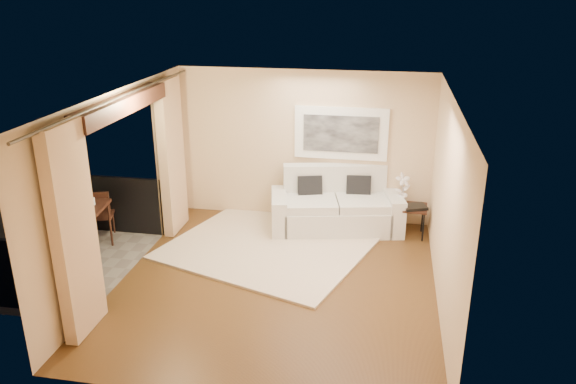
% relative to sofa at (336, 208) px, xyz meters
% --- Properties ---
extents(floor, '(5.00, 5.00, 0.00)m').
position_rel_sofa_xyz_m(floor, '(-0.63, -2.10, -0.38)').
color(floor, '#563819').
rests_on(floor, ground).
extents(room_shell, '(5.00, 6.40, 5.00)m').
position_rel_sofa_xyz_m(room_shell, '(-2.76, -2.10, 2.14)').
color(room_shell, white).
rests_on(room_shell, ground).
extents(balcony, '(1.81, 2.60, 1.17)m').
position_rel_sofa_xyz_m(balcony, '(-3.94, -2.10, -0.20)').
color(balcony, '#605B56').
rests_on(balcony, ground).
extents(curtains, '(0.16, 4.80, 2.64)m').
position_rel_sofa_xyz_m(curtains, '(-2.74, -2.10, 0.96)').
color(curtains, tan).
rests_on(curtains, ground).
extents(artwork, '(1.62, 0.07, 0.92)m').
position_rel_sofa_xyz_m(artwork, '(0.02, 0.36, 1.24)').
color(artwork, white).
rests_on(artwork, room_shell).
extents(rug, '(3.71, 3.46, 0.04)m').
position_rel_sofa_xyz_m(rug, '(-1.00, -1.00, -0.36)').
color(rug, beige).
rests_on(rug, floor).
extents(sofa, '(2.39, 1.40, 1.08)m').
position_rel_sofa_xyz_m(sofa, '(0.00, 0.00, 0.00)').
color(sofa, silver).
rests_on(sofa, floor).
extents(side_table, '(0.52, 0.52, 0.54)m').
position_rel_sofa_xyz_m(side_table, '(1.30, -0.10, 0.10)').
color(side_table, black).
rests_on(side_table, floor).
extents(tray, '(0.46, 0.40, 0.05)m').
position_rel_sofa_xyz_m(tray, '(1.33, -0.18, 0.18)').
color(tray, black).
rests_on(tray, side_table).
extents(orchid, '(0.33, 0.30, 0.52)m').
position_rel_sofa_xyz_m(orchid, '(1.12, 0.05, 0.42)').
color(orchid, white).
rests_on(orchid, side_table).
extents(bistro_table, '(0.76, 0.76, 0.80)m').
position_rel_sofa_xyz_m(bistro_table, '(-3.82, -1.66, 0.33)').
color(bistro_table, black).
rests_on(bistro_table, balcony).
extents(balcony_chair_far, '(0.48, 0.48, 0.87)m').
position_rel_sofa_xyz_m(balcony_chair_far, '(-3.82, -1.18, 0.12)').
color(balcony_chair_far, black).
rests_on(balcony_chair_far, balcony).
extents(balcony_chair_near, '(0.56, 0.57, 1.08)m').
position_rel_sofa_xyz_m(balcony_chair_near, '(-4.15, -2.24, 0.25)').
color(balcony_chair_near, black).
rests_on(balcony_chair_near, balcony).
extents(ice_bucket, '(0.18, 0.18, 0.20)m').
position_rel_sofa_xyz_m(ice_bucket, '(-3.99, -1.60, 0.52)').
color(ice_bucket, silver).
rests_on(ice_bucket, bistro_table).
extents(candle, '(0.06, 0.06, 0.07)m').
position_rel_sofa_xyz_m(candle, '(-3.81, -1.54, 0.45)').
color(candle, red).
rests_on(candle, bistro_table).
extents(vase, '(0.04, 0.04, 0.18)m').
position_rel_sofa_xyz_m(vase, '(-3.80, -1.81, 0.51)').
color(vase, white).
rests_on(vase, bistro_table).
extents(glass_a, '(0.06, 0.06, 0.12)m').
position_rel_sofa_xyz_m(glass_a, '(-3.69, -1.71, 0.48)').
color(glass_a, silver).
rests_on(glass_a, bistro_table).
extents(glass_b, '(0.06, 0.06, 0.12)m').
position_rel_sofa_xyz_m(glass_b, '(-3.67, -1.59, 0.48)').
color(glass_b, white).
rests_on(glass_b, bistro_table).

